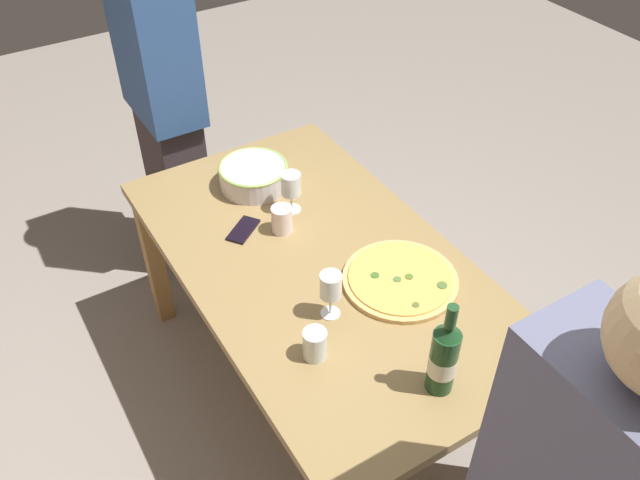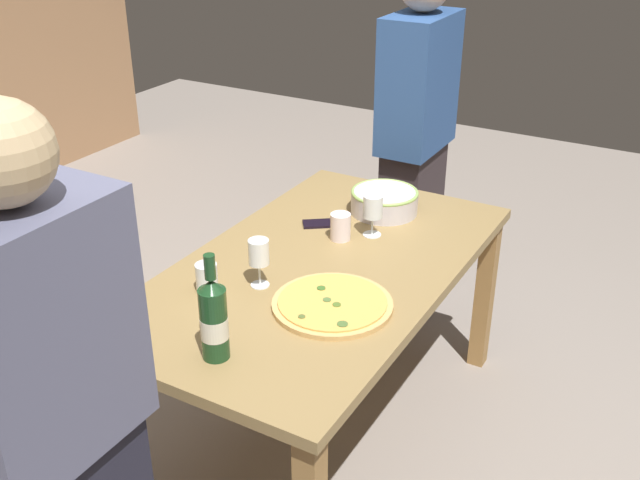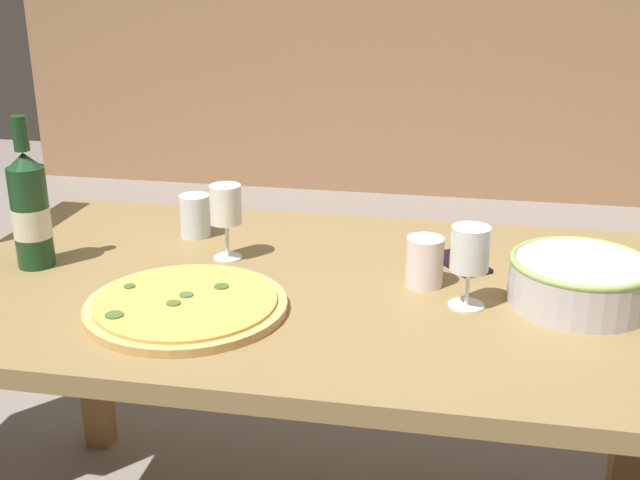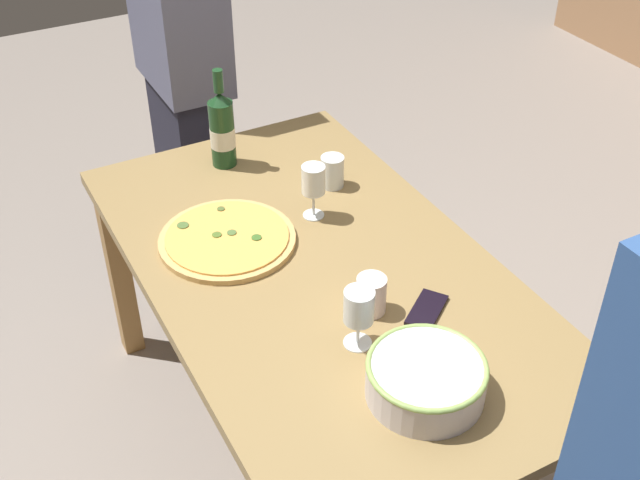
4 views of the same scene
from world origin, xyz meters
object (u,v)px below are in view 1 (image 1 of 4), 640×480
object	(u,v)px
wine_bottle	(444,357)
wine_glass_near_pizza	(331,287)
pizza	(400,279)
dining_table	(320,280)
serving_bowl	(254,175)
wine_glass_by_bottle	(291,185)
cup_ceramic	(282,219)
cell_phone	(243,230)
cup_amber	(315,344)
person_host	(165,107)

from	to	relation	value
wine_bottle	wine_glass_near_pizza	bearing A→B (deg)	16.34
pizza	wine_glass_near_pizza	xyz separation A→B (m)	(-0.00, 0.28, 0.11)
dining_table	serving_bowl	distance (m)	0.53
serving_bowl	dining_table	bearing A→B (deg)	179.26
wine_glass_by_bottle	pizza	bearing A→B (deg)	-167.33
wine_bottle	wine_glass_near_pizza	distance (m)	0.42
serving_bowl	pizza	bearing A→B (deg)	-167.13
cup_ceramic	cell_phone	distance (m)	0.15
cell_phone	wine_glass_near_pizza	bearing A→B (deg)	149.99
cup_amber	wine_glass_by_bottle	bearing A→B (deg)	-23.88
cup_amber	person_host	size ratio (longest dim) A/B	0.06
dining_table	serving_bowl	xyz separation A→B (m)	(0.51, -0.01, 0.14)
dining_table	serving_bowl	world-z (taller)	serving_bowl
cup_amber	cup_ceramic	xyz separation A→B (m)	(0.56, -0.20, 0.00)
cup_ceramic	cell_phone	bearing A→B (deg)	59.93
dining_table	cup_ceramic	world-z (taller)	cup_ceramic
wine_glass_near_pizza	cup_amber	bearing A→B (deg)	132.72
cup_amber	cell_phone	world-z (taller)	cup_amber
serving_bowl	cup_amber	bearing A→B (deg)	164.64
cell_phone	pizza	bearing A→B (deg)	176.82
dining_table	person_host	size ratio (longest dim) A/B	0.96
serving_bowl	cell_phone	size ratio (longest dim) A/B	1.90
dining_table	cell_phone	distance (m)	0.34
cell_phone	wine_glass_by_bottle	bearing A→B (deg)	-121.71
serving_bowl	wine_glass_by_bottle	distance (m)	0.23
cup_ceramic	wine_glass_by_bottle	bearing A→B (deg)	-45.38
person_host	wine_glass_by_bottle	bearing A→B (deg)	6.12
pizza	person_host	bearing A→B (deg)	12.43
serving_bowl	cup_amber	size ratio (longest dim) A/B	2.69
pizza	wine_glass_by_bottle	distance (m)	0.55
serving_bowl	cup_amber	xyz separation A→B (m)	(-0.86, 0.24, -0.00)
pizza	person_host	distance (m)	1.38
wine_glass_by_bottle	cell_phone	xyz separation A→B (m)	(-0.02, 0.21, -0.11)
dining_table	wine_glass_by_bottle	world-z (taller)	wine_glass_by_bottle
serving_bowl	wine_glass_near_pizza	xyz separation A→B (m)	(-0.74, 0.11, 0.07)
wine_glass_by_bottle	dining_table	bearing A→B (deg)	169.22
dining_table	wine_bottle	world-z (taller)	wine_bottle
wine_bottle	person_host	bearing A→B (deg)	4.47
wine_bottle	wine_glass_near_pizza	world-z (taller)	wine_bottle
person_host	cup_ceramic	bearing A→B (deg)	-0.61
pizza	serving_bowl	bearing A→B (deg)	12.87
cup_ceramic	cell_phone	size ratio (longest dim) A/B	0.72
cell_phone	dining_table	bearing A→B (deg)	172.72
wine_bottle	cup_ceramic	distance (m)	0.85
pizza	wine_glass_by_bottle	xyz separation A→B (m)	(0.53, 0.12, 0.10)
cell_phone	serving_bowl	bearing A→B (deg)	-71.56
cup_amber	person_host	distance (m)	1.47
dining_table	person_host	distance (m)	1.14
dining_table	wine_glass_near_pizza	distance (m)	0.33
pizza	wine_bottle	bearing A→B (deg)	158.19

